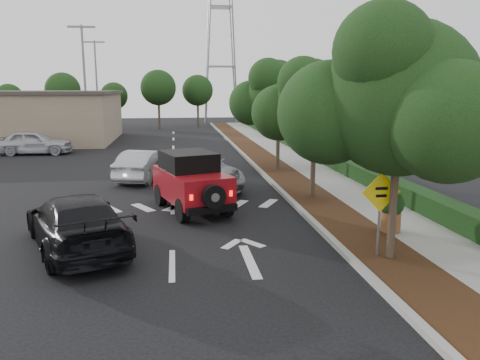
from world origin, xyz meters
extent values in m
plane|color=black|center=(0.00, 0.00, 0.00)|extent=(120.00, 120.00, 0.00)
cube|color=#9E9B93|center=(4.60, 12.00, 0.07)|extent=(0.20, 70.00, 0.15)
cube|color=black|center=(5.60, 12.00, 0.06)|extent=(1.80, 70.00, 0.12)
cube|color=gray|center=(7.50, 12.00, 0.06)|extent=(2.00, 70.00, 0.12)
cube|color=black|center=(8.90, 12.00, 0.40)|extent=(0.80, 70.00, 0.80)
cylinder|color=black|center=(-0.44, 6.31, 0.41)|extent=(0.52, 0.87, 0.82)
cylinder|color=black|center=(1.08, 6.79, 0.41)|extent=(0.52, 0.87, 0.82)
cylinder|color=black|center=(0.34, 3.86, 0.41)|extent=(0.52, 0.87, 0.82)
cylinder|color=black|center=(1.86, 4.34, 0.41)|extent=(0.52, 0.87, 0.82)
cube|color=maroon|center=(0.71, 5.33, 0.97)|extent=(2.90, 4.16, 1.02)
cube|color=black|center=(0.62, 5.62, 1.81)|extent=(2.24, 2.49, 0.65)
cube|color=maroon|center=(0.27, 6.69, 0.89)|extent=(1.86, 1.50, 0.84)
cube|color=black|center=(1.31, 3.45, 0.51)|extent=(1.72, 0.71, 0.22)
cylinder|color=black|center=(1.35, 3.31, 0.97)|extent=(0.81, 0.45, 0.78)
cube|color=#FF190C|center=(0.63, 3.29, 0.97)|extent=(0.11, 0.07, 0.18)
cube|color=#FF190C|center=(1.96, 3.72, 0.97)|extent=(0.11, 0.07, 0.18)
imported|color=#9A9BA1|center=(1.18, 9.31, 0.78)|extent=(4.17, 6.13, 1.56)
imported|color=black|center=(-2.62, 1.60, 0.78)|extent=(4.02, 5.77, 1.55)
imported|color=#ACAFB4|center=(-1.38, 11.58, 0.73)|extent=(2.73, 4.70, 1.46)
imported|color=#B8BAC1|center=(-9.22, 21.60, 0.82)|extent=(4.88, 2.14, 1.63)
cylinder|color=slate|center=(5.34, -0.30, 1.13)|extent=(0.07, 0.07, 2.04)
cube|color=yellow|center=(5.34, -0.33, 1.81)|extent=(1.04, 0.05, 1.04)
cube|color=black|center=(5.34, -0.35, 1.91)|extent=(0.33, 0.02, 0.07)
cube|color=black|center=(5.34, -0.35, 1.72)|extent=(0.29, 0.02, 0.07)
cylinder|color=brown|center=(6.60, 1.58, 0.42)|extent=(0.64, 0.64, 0.59)
sphere|color=black|center=(6.60, 1.58, 0.99)|extent=(0.74, 0.74, 0.74)
imported|color=black|center=(6.60, 1.58, 1.07)|extent=(0.67, 0.59, 0.70)
camera|label=1|loc=(0.17, -11.36, 4.43)|focal=35.00mm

